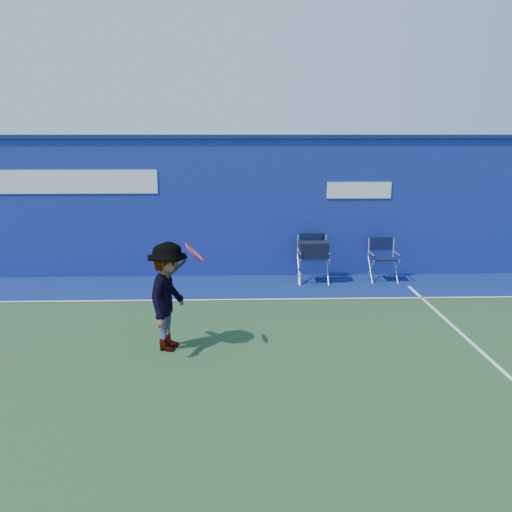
{
  "coord_description": "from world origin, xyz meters",
  "views": [
    {
      "loc": [
        0.98,
        -6.69,
        3.12
      ],
      "look_at": [
        1.28,
        2.6,
        1.0
      ],
      "focal_mm": 38.0,
      "sensor_mm": 36.0,
      "label": 1
    }
  ],
  "objects_px": {
    "directors_chair_left": "(313,262)",
    "tennis_player": "(169,296)",
    "directors_chair_right": "(383,268)",
    "water_bottle": "(300,279)"
  },
  "relations": [
    {
      "from": "directors_chair_left",
      "to": "tennis_player",
      "type": "distance_m",
      "value": 4.4
    },
    {
      "from": "tennis_player",
      "to": "directors_chair_right",
      "type": "bearing_deg",
      "value": 41.26
    },
    {
      "from": "directors_chair_left",
      "to": "tennis_player",
      "type": "xyz_separation_m",
      "value": [
        -2.59,
        -3.54,
        0.37
      ]
    },
    {
      "from": "directors_chair_right",
      "to": "directors_chair_left",
      "type": "bearing_deg",
      "value": -177.29
    },
    {
      "from": "directors_chair_left",
      "to": "directors_chair_right",
      "type": "bearing_deg",
      "value": 2.71
    },
    {
      "from": "directors_chair_left",
      "to": "water_bottle",
      "type": "bearing_deg",
      "value": -158.31
    },
    {
      "from": "directors_chair_right",
      "to": "water_bottle",
      "type": "bearing_deg",
      "value": -174.08
    },
    {
      "from": "directors_chair_right",
      "to": "tennis_player",
      "type": "height_order",
      "value": "tennis_player"
    },
    {
      "from": "directors_chair_right",
      "to": "tennis_player",
      "type": "relative_size",
      "value": 0.56
    },
    {
      "from": "directors_chair_left",
      "to": "tennis_player",
      "type": "relative_size",
      "value": 0.63
    }
  ]
}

